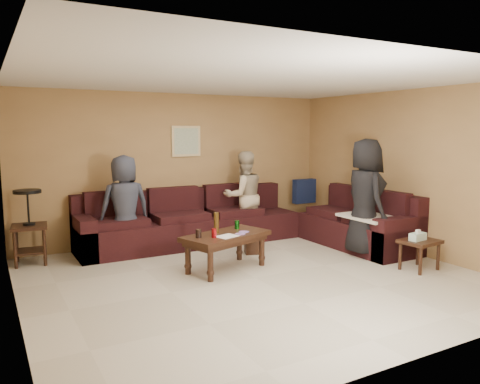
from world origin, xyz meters
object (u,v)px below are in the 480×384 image
at_px(sectional_sofa, 250,226).
at_px(end_table_left, 29,225).
at_px(waste_bin, 253,244).
at_px(person_right, 365,198).
at_px(side_table_right, 419,244).
at_px(coffee_table, 226,239).
at_px(person_left, 125,206).
at_px(person_middle, 244,196).

relative_size(sectional_sofa, end_table_left, 4.39).
xyz_separation_m(waste_bin, person_right, (1.42, -0.91, 0.74)).
height_order(side_table_right, person_right, person_right).
relative_size(coffee_table, side_table_right, 2.36).
xyz_separation_m(person_left, person_right, (3.17, -1.70, 0.12)).
bearing_deg(sectional_sofa, side_table_right, -60.41).
bearing_deg(person_middle, person_left, 6.79).
xyz_separation_m(coffee_table, waste_bin, (0.76, 0.57, -0.28)).
xyz_separation_m(sectional_sofa, person_left, (-1.97, 0.34, 0.44)).
distance_m(sectional_sofa, side_table_right, 2.64).
xyz_separation_m(side_table_right, person_right, (-0.10, 0.94, 0.52)).
relative_size(coffee_table, person_right, 0.75).
bearing_deg(end_table_left, coffee_table, -34.96).
relative_size(waste_bin, person_middle, 0.19).
xyz_separation_m(coffee_table, person_right, (2.18, -0.34, 0.46)).
bearing_deg(sectional_sofa, person_middle, 74.43).
relative_size(sectional_sofa, coffee_table, 3.52).
distance_m(person_middle, person_right, 2.09).
relative_size(sectional_sofa, person_right, 2.64).
height_order(coffee_table, person_middle, person_middle).
distance_m(coffee_table, person_middle, 1.85).
bearing_deg(side_table_right, person_left, 141.12).
bearing_deg(coffee_table, person_right, -8.88).
height_order(person_middle, person_right, person_right).
relative_size(side_table_right, person_middle, 0.37).
xyz_separation_m(coffee_table, side_table_right, (2.28, -1.28, -0.06)).
height_order(sectional_sofa, end_table_left, end_table_left).
bearing_deg(end_table_left, waste_bin, -18.63).
xyz_separation_m(sectional_sofa, coffee_table, (-0.98, -1.02, 0.10)).
distance_m(sectional_sofa, waste_bin, 0.53).
height_order(person_left, person_right, person_right).
height_order(end_table_left, person_right, person_right).
xyz_separation_m(sectional_sofa, waste_bin, (-0.22, -0.45, -0.18)).
xyz_separation_m(coffee_table, person_left, (-0.99, 1.36, 0.34)).
relative_size(person_left, person_middle, 1.00).
xyz_separation_m(side_table_right, waste_bin, (-1.52, 1.85, -0.22)).
bearing_deg(person_left, end_table_left, -11.73).
distance_m(side_table_right, waste_bin, 2.40).
height_order(side_table_right, waste_bin, side_table_right).
xyz_separation_m(sectional_sofa, person_right, (1.20, -1.36, 0.56)).
bearing_deg(side_table_right, person_right, 96.29).
xyz_separation_m(coffee_table, end_table_left, (-2.29, 1.60, 0.13)).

